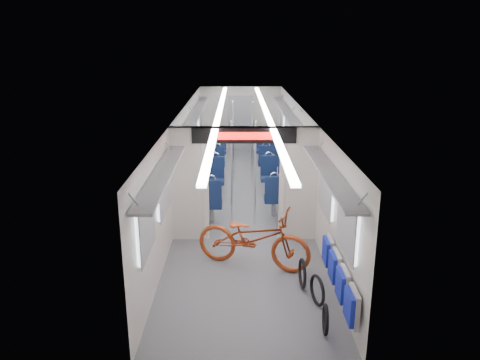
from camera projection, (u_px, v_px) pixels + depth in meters
The scene contains 14 objects.
carriage at pixel (243, 147), 10.85m from camera, with size 12.00×12.02×2.31m.
bicycle at pixel (253, 238), 8.25m from camera, with size 0.72×2.07×1.09m, color #9D3916.
flip_bench at pixel (339, 276), 6.86m from camera, with size 0.12×2.08×0.48m.
bike_hoop_a at pixel (325, 321), 6.42m from camera, with size 0.44×0.44×0.05m, color black.
bike_hoop_b at pixel (317, 292), 7.12m from camera, with size 0.49×0.49×0.05m, color black.
bike_hoop_c at pixel (302, 275), 7.63m from camera, with size 0.50×0.50×0.05m, color black.
seat_bay_near_left at pixel (204, 186), 11.15m from camera, with size 0.93×2.17×1.13m.
seat_bay_near_right at pixel (281, 183), 11.44m from camera, with size 0.90×2.04×1.09m.
seat_bay_far_left at pixel (211, 154), 14.40m from camera, with size 0.89×1.96×1.07m.
seat_bay_far_right at pixel (271, 153), 14.51m from camera, with size 0.90×2.01×1.08m.
stanchion_near_left at pixel (232, 173), 10.05m from camera, with size 0.04×0.04×2.30m, color silver.
stanchion_near_right at pixel (255, 174), 9.98m from camera, with size 0.04×0.04×2.30m, color silver.
stanchion_far_left at pixel (233, 142), 13.10m from camera, with size 0.04×0.04×2.30m, color silver.
stanchion_far_right at pixel (252, 143), 12.99m from camera, with size 0.04×0.04×2.30m, color silver.
Camera 1 is at (-0.13, -10.87, 3.91)m, focal length 35.00 mm.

